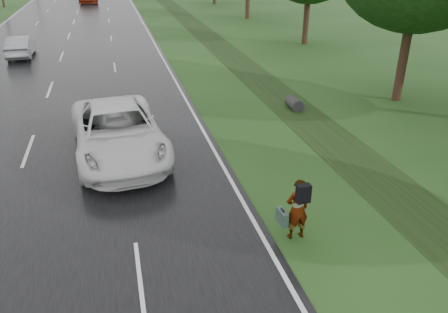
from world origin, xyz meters
TOP-DOWN VIEW (x-y plane):
  - road at (0.00, 45.00)m, footprint 14.00×180.00m
  - edge_stripe_east at (6.75, 45.00)m, footprint 0.12×180.00m
  - edge_stripe_west at (-6.75, 45.00)m, footprint 0.12×180.00m
  - center_line at (0.00, 45.00)m, footprint 0.12×180.00m
  - drainage_ditch at (11.50, 18.71)m, footprint 2.20×120.00m
  - pedestrian at (7.59, 0.54)m, footprint 0.78×0.68m
  - white_pickup at (3.34, 6.78)m, footprint 3.58×6.78m
  - silver_sedan at (-2.62, 24.70)m, footprint 1.55×4.29m

SIDE VIEW (x-z plane):
  - road at x=0.00m, z-range 0.00..0.04m
  - drainage_ditch at x=11.50m, z-range -0.24..0.32m
  - edge_stripe_east at x=6.75m, z-range 0.04..0.05m
  - edge_stripe_west at x=-6.75m, z-range 0.04..0.05m
  - center_line at x=0.00m, z-range 0.04..0.05m
  - silver_sedan at x=-2.62m, z-range 0.04..1.44m
  - pedestrian at x=7.59m, z-range 0.03..1.74m
  - white_pickup at x=3.34m, z-range 0.04..1.86m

